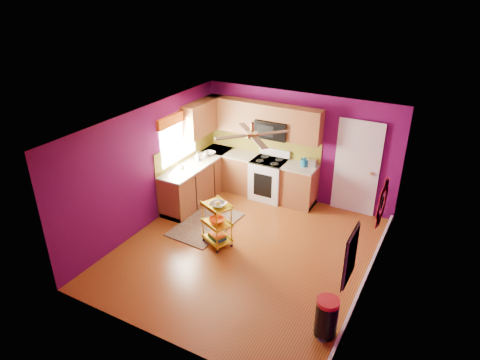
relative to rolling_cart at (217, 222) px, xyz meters
The scene contains 18 objects.
ground 0.78m from the rolling_cart, ahead, with size 5.00×5.00×0.00m, color brown.
room_envelope 1.29m from the rolling_cart, ahead, with size 4.54×5.04×2.52m.
lower_cabinets 2.03m from the rolling_cart, 111.88° to the left, with size 2.81×2.31×0.94m.
electric_range 2.24m from the rolling_cart, 88.95° to the left, with size 0.76×0.66×1.13m.
upper_cabinetry 2.67m from the rolling_cart, 106.23° to the left, with size 2.80×2.30×1.26m.
left_window 2.33m from the rolling_cart, 145.61° to the left, with size 0.08×1.35×1.08m.
panel_door 3.23m from the rolling_cart, 52.50° to the left, with size 0.95×0.11×2.15m.
right_wall_art 2.99m from the rolling_cart, ahead, with size 0.04×2.74×1.04m.
ceiling_fan 1.90m from the rolling_cart, 24.06° to the left, with size 1.01×1.01×0.26m.
shag_rug 0.91m from the rolling_cart, 139.80° to the left, with size 0.97×1.59×0.02m, color black.
rolling_cart is the anchor object (origin of this frame).
trash_can 2.85m from the rolling_cart, 25.29° to the right, with size 0.40×0.40×0.64m.
teal_kettle 2.53m from the rolling_cart, 70.01° to the left, with size 0.18×0.18×0.21m.
toaster 2.63m from the rolling_cart, 67.37° to the left, with size 0.22×0.15×0.18m, color beige.
soap_bottle_a 2.07m from the rolling_cart, 133.58° to the left, with size 0.09×0.10×0.21m, color #EA3F72.
soap_bottle_b 2.23m from the rolling_cart, 128.15° to the left, with size 0.12×0.12×0.16m, color white.
counter_dish 2.36m from the rolling_cart, 125.27° to the left, with size 0.26×0.26×0.06m, color white.
counter_cup 1.76m from the rolling_cart, 148.01° to the left, with size 0.11×0.11×0.09m, color white.
Camera 1 is at (3.11, -5.97, 4.80)m, focal length 32.00 mm.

